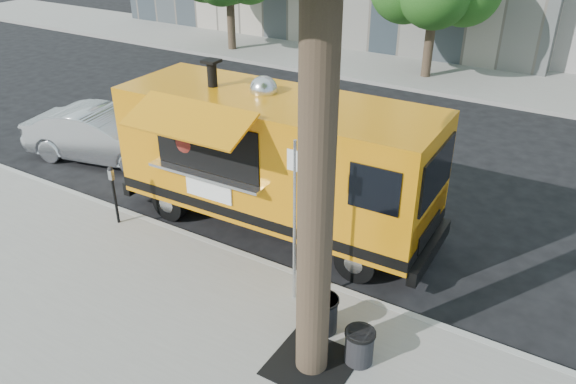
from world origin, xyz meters
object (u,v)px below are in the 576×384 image
trash_bin_left (359,345)px  sign_post (295,214)px  sedan (104,135)px  food_truck (274,158)px  trash_bin_right (323,313)px  parking_meter (113,188)px

trash_bin_left → sign_post: bearing=153.5°
sign_post → trash_bin_left: 2.29m
sedan → trash_bin_left: size_ratio=7.58×
sedan → food_truck: bearing=-107.5°
food_truck → sedan: bearing=173.6°
sign_post → food_truck: (-1.72, 2.07, -0.23)m
food_truck → trash_bin_left: (3.35, -2.88, -1.16)m
food_truck → trash_bin_right: size_ratio=11.24×
sedan → trash_bin_left: sedan is taller
sedan → trash_bin_right: size_ratio=6.90×
trash_bin_left → trash_bin_right: (-0.80, 0.33, 0.03)m
food_truck → trash_bin_left: size_ratio=12.35×
sign_post → sedan: sign_post is taller
food_truck → trash_bin_right: (2.54, -2.55, -1.13)m
parking_meter → sedan: 3.80m
sign_post → parking_meter: 4.64m
trash_bin_right → sign_post: bearing=149.9°
food_truck → trash_bin_left: bearing=-42.0°
food_truck → trash_bin_right: food_truck is taller
parking_meter → trash_bin_left: bearing=-9.3°
food_truck → sedan: size_ratio=1.63×
sign_post → parking_meter: (-4.55, 0.20, -0.87)m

